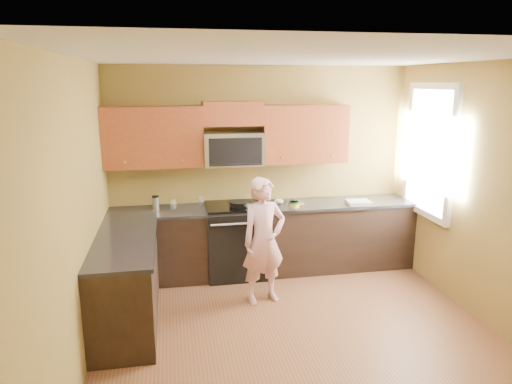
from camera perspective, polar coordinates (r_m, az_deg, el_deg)
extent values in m
plane|color=brown|center=(4.87, 5.39, -17.39)|extent=(4.00, 4.00, 0.00)
plane|color=white|center=(4.19, 6.23, 16.23)|extent=(4.00, 4.00, 0.00)
plane|color=olive|center=(6.23, 0.62, 2.89)|extent=(4.00, 0.00, 4.00)
plane|color=olive|center=(2.60, 18.56, -13.30)|extent=(4.00, 0.00, 4.00)
plane|color=olive|center=(4.24, -21.14, -3.08)|extent=(0.00, 4.00, 4.00)
plane|color=olive|center=(5.25, 27.21, -0.62)|extent=(0.00, 4.00, 4.00)
cube|color=black|center=(6.18, 1.14, -5.94)|extent=(4.00, 0.60, 0.88)
cube|color=black|center=(5.07, -15.68, -10.95)|extent=(0.60, 1.60, 0.88)
cube|color=black|center=(6.04, 1.18, -1.84)|extent=(4.00, 0.62, 0.04)
cube|color=black|center=(4.90, -15.90, -6.04)|extent=(0.62, 1.60, 0.04)
cube|color=brown|center=(5.91, -2.90, 9.63)|extent=(0.76, 0.33, 0.30)
imported|color=pink|center=(5.28, 0.96, -6.04)|extent=(0.61, 0.48, 1.46)
cube|color=#B27F47|center=(6.09, 5.41, -1.51)|extent=(0.12, 0.12, 0.01)
ellipsoid|color=silver|center=(5.78, 0.84, -2.02)|extent=(0.12, 0.13, 0.06)
ellipsoid|color=silver|center=(6.11, 2.84, -1.16)|extent=(0.13, 0.14, 0.07)
cube|color=white|center=(6.22, 12.50, -1.28)|extent=(0.32, 0.26, 0.05)
cylinder|color=silver|center=(6.05, -12.16, -1.33)|extent=(0.09, 0.09, 0.12)
cylinder|color=silver|center=(5.94, -10.17, -1.50)|extent=(0.08, 0.08, 0.12)
cylinder|color=silver|center=(6.10, -6.80, -1.01)|extent=(0.08, 0.08, 0.12)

